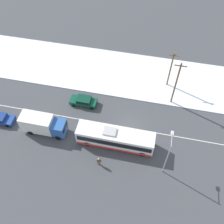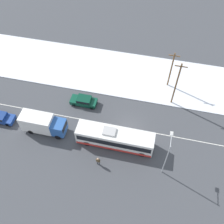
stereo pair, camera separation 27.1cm
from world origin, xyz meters
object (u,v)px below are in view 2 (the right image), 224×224
box_truck (42,123)px  streetlamp (167,154)px  utility_pole_roadside (176,84)px  utility_pole_snowlot (171,69)px  city_bus (115,138)px  sedan_car (84,101)px  pedestrian_at_stop (98,161)px

box_truck → streetlamp: bearing=-7.7°
utility_pole_roadside → box_truck: bearing=-152.1°
streetlamp → utility_pole_snowlot: 15.87m
city_bus → sedan_car: city_bus is taller
city_bus → pedestrian_at_stop: city_bus is taller
sedan_car → utility_pole_snowlot: size_ratio=0.60×
box_truck → utility_pole_snowlot: (17.24, 13.41, 1.97)m
city_bus → utility_pole_roadside: (7.33, 9.60, 2.91)m
city_bus → utility_pole_roadside: bearing=52.6°
utility_pole_roadside → city_bus: bearing=-127.4°
box_truck → pedestrian_at_stop: 10.08m
sedan_car → streetlamp: streetlamp is taller
city_bus → utility_pole_roadside: 12.43m
pedestrian_at_stop → utility_pole_snowlot: utility_pole_snowlot is taller
city_bus → box_truck: box_truck is taller
pedestrian_at_stop → streetlamp: size_ratio=0.25×
city_bus → box_truck: 10.89m
streetlamp → box_truck: bearing=172.3°
box_truck → sedan_car: (4.38, 6.25, -0.96)m
city_bus → utility_pole_roadside: utility_pole_roadside is taller
box_truck → sedan_car: box_truck is taller
streetlamp → utility_pole_roadside: size_ratio=0.81×
box_truck → sedan_car: size_ratio=1.55×
streetlamp → utility_pole_roadside: utility_pole_roadside is taller
box_truck → utility_pole_roadside: size_ratio=0.78×
city_bus → sedan_car: 9.03m
box_truck → pedestrian_at_stop: bearing=-21.5°
sedan_car → box_truck: bearing=55.0°
utility_pole_roadside → utility_pole_snowlot: bearing=104.6°
sedan_car → pedestrian_at_stop: bearing=116.6°
city_bus → utility_pole_snowlot: utility_pole_snowlot is taller
box_truck → city_bus: bearing=0.2°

